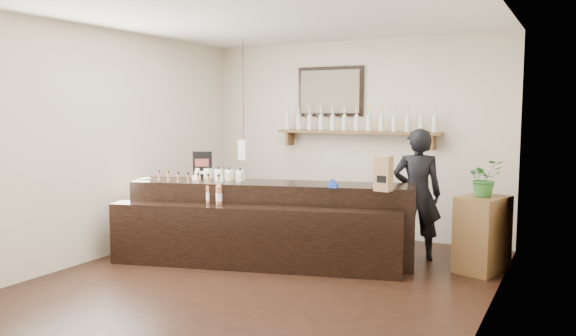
# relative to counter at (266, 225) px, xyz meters

# --- Properties ---
(ground) EXTENTS (5.00, 5.00, 0.00)m
(ground) POSITION_rel_counter_xyz_m (0.35, -0.57, -0.45)
(ground) COLOR black
(ground) RESTS_ON ground
(room_shell) EXTENTS (5.00, 5.00, 5.00)m
(room_shell) POSITION_rel_counter_xyz_m (0.35, -0.57, 1.26)
(room_shell) COLOR beige
(room_shell) RESTS_ON ground
(back_wall_decor) EXTENTS (2.66, 0.96, 1.69)m
(back_wall_decor) POSITION_rel_counter_xyz_m (0.21, 1.80, 1.31)
(back_wall_decor) COLOR brown
(back_wall_decor) RESTS_ON ground
(counter) EXTENTS (3.43, 1.81, 1.11)m
(counter) POSITION_rel_counter_xyz_m (0.00, 0.00, 0.00)
(counter) COLOR black
(counter) RESTS_ON ground
(promo_sign) EXTENTS (0.23, 0.13, 0.34)m
(promo_sign) POSITION_rel_counter_xyz_m (-0.97, 0.08, 0.67)
(promo_sign) COLOR black
(promo_sign) RESTS_ON counter
(paper_bag) EXTENTS (0.19, 0.15, 0.38)m
(paper_bag) POSITION_rel_counter_xyz_m (1.42, 0.07, 0.69)
(paper_bag) COLOR olive
(paper_bag) RESTS_ON counter
(tape_dispenser) EXTENTS (0.12, 0.05, 0.10)m
(tape_dispenser) POSITION_rel_counter_xyz_m (0.85, 0.04, 0.54)
(tape_dispenser) COLOR #1838AD
(tape_dispenser) RESTS_ON counter
(side_cabinet) EXTENTS (0.59, 0.69, 0.86)m
(side_cabinet) POSITION_rel_counter_xyz_m (2.35, 0.79, -0.02)
(side_cabinet) COLOR brown
(side_cabinet) RESTS_ON ground
(potted_plant) EXTENTS (0.49, 0.49, 0.41)m
(potted_plant) POSITION_rel_counter_xyz_m (2.35, 0.79, 0.62)
(potted_plant) COLOR #2F6C2B
(potted_plant) RESTS_ON side_cabinet
(shopkeeper) EXTENTS (0.76, 0.62, 1.81)m
(shopkeeper) POSITION_rel_counter_xyz_m (1.56, 0.98, 0.46)
(shopkeeper) COLOR black
(shopkeeper) RESTS_ON ground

